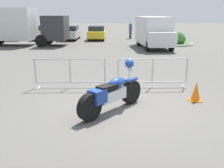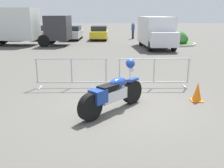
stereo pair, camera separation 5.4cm
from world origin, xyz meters
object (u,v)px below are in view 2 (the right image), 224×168
object	(u,v)px
parked_car_tan	(46,32)
parked_car_silver	(72,33)
crowd_barrier_near	(71,73)
motorcycle	(112,93)
crowd_barrier_far	(153,72)
box_truck	(15,25)
delivery_van	(155,31)
parked_car_black	(21,32)
traffic_cone	(196,92)
pedestrian	(132,30)
parked_car_yellow	(98,33)

from	to	relation	value
parked_car_tan	parked_car_silver	xyz separation A→B (m)	(2.65, -0.45, -0.02)
crowd_barrier_near	motorcycle	bearing A→B (deg)	-56.52
parked_car_silver	motorcycle	bearing A→B (deg)	-167.43
crowd_barrier_far	box_truck	xyz separation A→B (m)	(-9.24, 12.18, 1.08)
delivery_van	parked_car_black	world-z (taller)	delivery_van
delivery_van	traffic_cone	xyz separation A→B (m)	(-0.77, -12.11, -0.95)
parked_car_tan	pedestrian	size ratio (longest dim) A/B	2.45
parked_car_tan	parked_car_yellow	bearing A→B (deg)	-93.80
crowd_barrier_near	box_truck	distance (m)	13.77
delivery_van	traffic_cone	bearing A→B (deg)	-8.24
box_truck	parked_car_black	bearing A→B (deg)	108.09
crowd_barrier_far	parked_car_tan	size ratio (longest dim) A/B	0.61
motorcycle	parked_car_tan	world-z (taller)	parked_car_tan
box_truck	parked_car_black	size ratio (longest dim) A/B	1.77
motorcycle	parked_car_tan	xyz separation A→B (m)	(-6.59, 19.38, 0.19)
crowd_barrier_far	parked_car_black	xyz separation A→B (m)	(-10.69, 17.42, 0.19)
motorcycle	crowd_barrier_near	size ratio (longest dim) A/B	0.74
parked_car_black	parked_car_tan	bearing A→B (deg)	-94.30
motorcycle	parked_car_black	world-z (taller)	parked_car_black
motorcycle	box_truck	world-z (taller)	box_truck
parked_car_black	parked_car_silver	distance (m)	5.34
parked_car_tan	traffic_cone	xyz separation A→B (m)	(9.14, -18.59, -0.42)
motorcycle	crowd_barrier_near	distance (m)	2.64
box_truck	delivery_van	xyz separation A→B (m)	(11.10, -1.48, -0.39)
motorcycle	crowd_barrier_near	world-z (taller)	motorcycle
parked_car_yellow	traffic_cone	distance (m)	18.57
parked_car_silver	pedestrian	bearing A→B (deg)	-80.84
parked_car_tan	traffic_cone	distance (m)	20.72
box_truck	traffic_cone	bearing A→B (deg)	-50.21
parked_car_tan	parked_car_silver	world-z (taller)	parked_car_tan
motorcycle	traffic_cone	bearing A→B (deg)	-30.68
parked_car_black	parked_car_yellow	xyz separation A→B (m)	(7.95, -0.66, -0.07)
crowd_barrier_far	delivery_van	world-z (taller)	delivery_van
parked_car_silver	parked_car_yellow	world-z (taller)	parked_car_silver
parked_car_silver	pedestrian	size ratio (longest dim) A/B	2.38
parked_car_silver	traffic_cone	world-z (taller)	parked_car_silver
motorcycle	parked_car_yellow	bearing A→B (deg)	46.13
parked_car_yellow	parked_car_silver	bearing A→B (deg)	91.28
box_truck	delivery_van	distance (m)	11.20
crowd_barrier_far	delivery_van	xyz separation A→B (m)	(1.86, 10.70, 0.68)
crowd_barrier_far	delivery_van	bearing A→B (deg)	80.13
crowd_barrier_near	crowd_barrier_far	size ratio (longest dim) A/B	1.00
box_truck	parked_car_yellow	xyz separation A→B (m)	(6.49, 4.57, -0.95)
box_truck	crowd_barrier_far	bearing A→B (deg)	-50.26
crowd_barrier_far	parked_car_yellow	xyz separation A→B (m)	(-2.74, 16.75, 0.12)
crowd_barrier_far	parked_car_yellow	bearing A→B (deg)	99.30
crowd_barrier_near	box_truck	world-z (taller)	box_truck
box_truck	traffic_cone	distance (m)	17.12
delivery_van	box_truck	bearing A→B (deg)	-102.20
traffic_cone	delivery_van	bearing A→B (deg)	86.38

